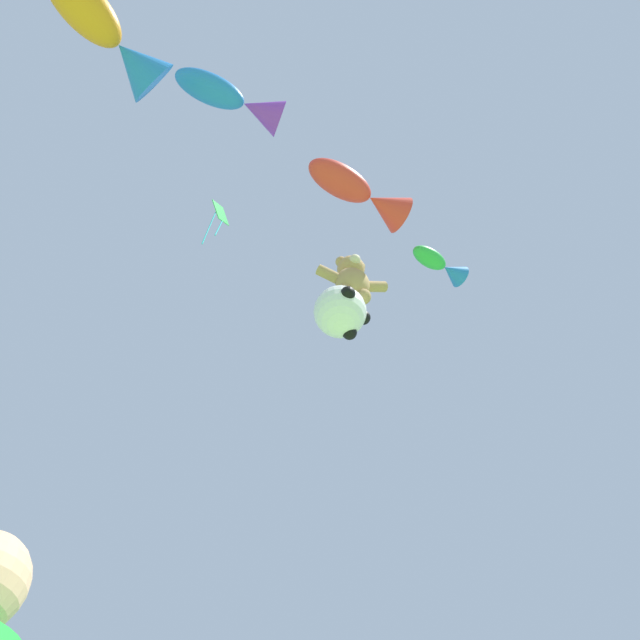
{
  "coord_description": "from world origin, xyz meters",
  "views": [
    {
      "loc": [
        -1.64,
        -1.68,
        1.14
      ],
      "look_at": [
        -0.23,
        3.11,
        8.69
      ],
      "focal_mm": 28.0,
      "sensor_mm": 36.0,
      "label": 1
    }
  ],
  "objects_px": {
    "soccer_ball_kite": "(341,312)",
    "diamond_kite": "(219,217)",
    "fish_kite_crimson": "(363,194)",
    "fish_kite_cobalt": "(236,100)",
    "fish_kite_tangerine": "(111,37)",
    "fish_kite_emerald": "(441,265)",
    "teddy_bear_kite": "(352,279)"
  },
  "relations": [
    {
      "from": "soccer_ball_kite",
      "to": "diamond_kite",
      "type": "distance_m",
      "value": 6.0
    },
    {
      "from": "fish_kite_crimson",
      "to": "diamond_kite",
      "type": "height_order",
      "value": "diamond_kite"
    },
    {
      "from": "soccer_ball_kite",
      "to": "fish_kite_cobalt",
      "type": "bearing_deg",
      "value": -140.55
    },
    {
      "from": "fish_kite_crimson",
      "to": "fish_kite_cobalt",
      "type": "distance_m",
      "value": 3.38
    },
    {
      "from": "fish_kite_cobalt",
      "to": "fish_kite_tangerine",
      "type": "relative_size",
      "value": 0.96
    },
    {
      "from": "fish_kite_emerald",
      "to": "diamond_kite",
      "type": "bearing_deg",
      "value": 166.13
    },
    {
      "from": "soccer_ball_kite",
      "to": "fish_kite_emerald",
      "type": "height_order",
      "value": "fish_kite_emerald"
    },
    {
      "from": "teddy_bear_kite",
      "to": "soccer_ball_kite",
      "type": "distance_m",
      "value": 1.62
    },
    {
      "from": "fish_kite_emerald",
      "to": "fish_kite_cobalt",
      "type": "xyz_separation_m",
      "value": [
        -5.49,
        -2.08,
        0.68
      ]
    },
    {
      "from": "soccer_ball_kite",
      "to": "diamond_kite",
      "type": "xyz_separation_m",
      "value": [
        -3.05,
        1.0,
        5.07
      ]
    },
    {
      "from": "teddy_bear_kite",
      "to": "fish_kite_cobalt",
      "type": "xyz_separation_m",
      "value": [
        -3.33,
        -2.52,
        1.74
      ]
    },
    {
      "from": "fish_kite_crimson",
      "to": "teddy_bear_kite",
      "type": "bearing_deg",
      "value": 84.61
    },
    {
      "from": "soccer_ball_kite",
      "to": "fish_kite_crimson",
      "type": "distance_m",
      "value": 3.31
    },
    {
      "from": "fish_kite_emerald",
      "to": "fish_kite_tangerine",
      "type": "xyz_separation_m",
      "value": [
        -7.76,
        -2.72,
        -0.39
      ]
    },
    {
      "from": "fish_kite_emerald",
      "to": "teddy_bear_kite",
      "type": "bearing_deg",
      "value": 168.69
    },
    {
      "from": "fish_kite_emerald",
      "to": "fish_kite_crimson",
      "type": "bearing_deg",
      "value": -156.15
    },
    {
      "from": "soccer_ball_kite",
      "to": "fish_kite_crimson",
      "type": "relative_size",
      "value": 0.44
    },
    {
      "from": "fish_kite_cobalt",
      "to": "fish_kite_tangerine",
      "type": "height_order",
      "value": "fish_kite_cobalt"
    },
    {
      "from": "fish_kite_cobalt",
      "to": "fish_kite_emerald",
      "type": "bearing_deg",
      "value": 20.76
    },
    {
      "from": "fish_kite_cobalt",
      "to": "diamond_kite",
      "type": "distance_m",
      "value": 3.87
    },
    {
      "from": "teddy_bear_kite",
      "to": "fish_kite_crimson",
      "type": "bearing_deg",
      "value": -95.39
    },
    {
      "from": "soccer_ball_kite",
      "to": "fish_kite_emerald",
      "type": "relative_size",
      "value": 0.74
    },
    {
      "from": "teddy_bear_kite",
      "to": "fish_kite_tangerine",
      "type": "distance_m",
      "value": 6.46
    },
    {
      "from": "fish_kite_emerald",
      "to": "fish_kite_crimson",
      "type": "xyz_separation_m",
      "value": [
        -2.3,
        -1.02,
        0.36
      ]
    },
    {
      "from": "soccer_ball_kite",
      "to": "fish_kite_emerald",
      "type": "xyz_separation_m",
      "value": [
        2.51,
        -0.38,
        2.64
      ]
    },
    {
      "from": "fish_kite_cobalt",
      "to": "diamond_kite",
      "type": "height_order",
      "value": "diamond_kite"
    },
    {
      "from": "diamond_kite",
      "to": "fish_kite_cobalt",
      "type": "bearing_deg",
      "value": -88.93
    },
    {
      "from": "teddy_bear_kite",
      "to": "fish_kite_crimson",
      "type": "height_order",
      "value": "fish_kite_crimson"
    },
    {
      "from": "soccer_ball_kite",
      "to": "fish_kite_crimson",
      "type": "xyz_separation_m",
      "value": [
        0.2,
        -1.4,
        2.99
      ]
    },
    {
      "from": "diamond_kite",
      "to": "fish_kite_crimson",
      "type": "bearing_deg",
      "value": -36.3
    },
    {
      "from": "fish_kite_emerald",
      "to": "fish_kite_cobalt",
      "type": "relative_size",
      "value": 0.64
    },
    {
      "from": "fish_kite_crimson",
      "to": "fish_kite_tangerine",
      "type": "xyz_separation_m",
      "value": [
        -5.46,
        -1.7,
        -0.74
      ]
    }
  ]
}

